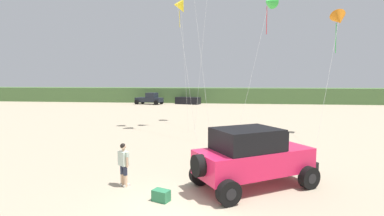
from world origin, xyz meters
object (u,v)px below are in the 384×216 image
jeep (253,156)px  distant_sedan (188,101)px  kite_white_parafoil (269,2)px  person_watching (124,162)px  cooler_box (161,195)px  kite_green_box (181,8)px  kite_red_delta (339,19)px  distant_pickup (150,99)px

jeep → distant_sedan: size_ratio=1.18×
jeep → kite_white_parafoil: bearing=80.7°
person_watching → cooler_box: (1.72, -1.15, -0.75)m
person_watching → kite_green_box: kite_green_box is taller
distant_sedan → person_watching: bearing=-68.2°
cooler_box → kite_white_parafoil: bearing=92.3°
jeep → kite_white_parafoil: (2.10, 12.88, 8.93)m
jeep → distant_sedan: (-7.97, 38.55, -0.60)m
jeep → cooler_box: bearing=-151.4°
kite_green_box → kite_red_delta: bearing=-10.5°
distant_pickup → kite_white_parafoil: size_ratio=0.46×
distant_pickup → person_watching: bearing=-75.8°
distant_sedan → kite_white_parafoil: (10.07, -25.67, 9.53)m
person_watching → distant_sedan: 39.22m
person_watching → kite_red_delta: (11.65, 11.99, 7.45)m
cooler_box → distant_sedan: 40.54m
kite_green_box → kite_white_parafoil: size_ratio=1.00×
kite_white_parafoil → kite_red_delta: bearing=-16.9°
distant_sedan → kite_green_box: (3.03, -24.92, 9.50)m
kite_white_parafoil → person_watching: bearing=-117.3°
jeep → kite_green_box: size_ratio=0.46×
kite_green_box → distant_sedan: bearing=96.9°
person_watching → kite_red_delta: bearing=45.8°
distant_pickup → kite_green_box: 27.25m
jeep → kite_white_parafoil: size_ratio=0.46×
distant_sedan → kite_green_box: kite_green_box is taller
kite_green_box → distant_pickup: bearing=111.7°
person_watching → cooler_box: 2.20m
jeep → person_watching: bearing=-173.5°
distant_sedan → kite_white_parafoil: size_ratio=0.39×
distant_pickup → distant_sedan: 6.58m
cooler_box → kite_white_parafoil: size_ratio=0.05×
kite_green_box → cooler_box: bearing=-83.2°
kite_green_box → kite_white_parafoil: 7.08m
distant_pickup → kite_red_delta: bearing=-50.7°
jeep → person_watching: size_ratio=2.97×
kite_white_parafoil → jeep: bearing=-99.3°
person_watching → distant_pickup: 39.21m
kite_red_delta → jeep: bearing=-120.8°
jeep → cooler_box: (-3.11, -1.70, -1.01)m
kite_green_box → kite_white_parafoil: (7.05, -0.74, 0.02)m
cooler_box → distant_sedan: bearing=118.8°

